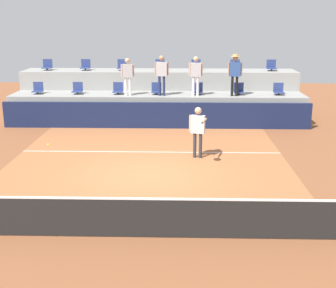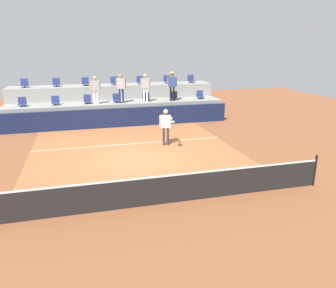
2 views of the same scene
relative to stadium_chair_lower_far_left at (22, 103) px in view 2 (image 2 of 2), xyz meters
name	(u,v)px [view 2 (image 2 of 2)]	position (x,y,z in m)	size (l,w,h in m)	color
ground_plane	(139,160)	(5.35, -7.23, -1.46)	(40.00, 40.00, 0.00)	brown
court_inner_paint	(135,153)	(5.35, -6.23, -1.46)	(9.00, 10.00, 0.01)	#A36038
court_service_line	(130,144)	(5.35, -4.83, -1.46)	(9.00, 0.06, 0.00)	silver
tennis_net	(164,189)	(5.35, -11.23, -0.97)	(10.48, 0.08, 1.07)	black
sponsor_backboard	(121,118)	(5.35, -1.23, -0.91)	(13.00, 0.16, 1.10)	#141E42
seating_tier_lower	(118,112)	(5.35, 0.07, -0.84)	(13.00, 1.80, 1.25)	gray
seating_tier_upper	(114,101)	(5.35, 1.87, -0.41)	(13.00, 1.80, 2.10)	gray
stadium_chair_lower_far_left	(22,103)	(0.00, 0.00, 0.00)	(0.44, 0.40, 0.52)	#2D2D33
stadium_chair_lower_left	(55,101)	(1.78, 0.00, 0.00)	(0.44, 0.40, 0.52)	#2D2D33
stadium_chair_lower_mid_left	(88,100)	(3.59, 0.00, 0.00)	(0.44, 0.40, 0.52)	#2D2D33
stadium_chair_lower_center	(117,99)	(5.30, 0.00, 0.00)	(0.44, 0.40, 0.52)	#2D2D33
stadium_chair_lower_mid_right	(146,98)	(7.13, 0.00, 0.00)	(0.44, 0.40, 0.52)	#2D2D33
stadium_chair_lower_right	(174,96)	(8.94, 0.00, 0.00)	(0.44, 0.40, 0.52)	#2D2D33
stadium_chair_lower_far_right	(200,95)	(10.69, 0.00, 0.00)	(0.44, 0.40, 0.52)	#2D2D33
stadium_chair_upper_far_left	(24,84)	(-0.03, 1.80, 0.85)	(0.44, 0.40, 0.52)	#2D2D33
stadium_chair_upper_left	(56,83)	(1.82, 1.80, 0.85)	(0.44, 0.40, 0.52)	#2D2D33
stadium_chair_upper_mid_left	(85,82)	(3.57, 1.80, 0.85)	(0.44, 0.40, 0.52)	#2D2D33
stadium_chair_upper_center	(114,81)	(5.38, 1.80, 0.85)	(0.44, 0.40, 0.52)	#2D2D33
stadium_chair_upper_mid_right	(140,81)	(7.10, 1.80, 0.85)	(0.44, 0.40, 0.52)	#2D2D33
stadium_chair_upper_right	(167,80)	(8.95, 1.80, 0.85)	(0.44, 0.40, 0.52)	#2D2D33
stadium_chair_upper_far_right	(191,79)	(10.66, 1.80, 0.85)	(0.44, 0.40, 0.52)	#2D2D33
tennis_player	(166,124)	(6.95, -5.47, -0.41)	(0.59, 1.28, 1.72)	#2D2D33
spectator_leaning_on_rail	(95,88)	(4.08, -0.38, 0.75)	(0.58, 0.24, 1.62)	white
spectator_in_white	(121,85)	(5.55, -0.38, 0.83)	(0.60, 0.24, 1.73)	navy
spectator_in_grey	(145,85)	(7.02, -0.38, 0.81)	(0.59, 0.23, 1.70)	white
spectator_with_hat	(172,83)	(8.70, -0.38, 0.89)	(0.60, 0.43, 1.79)	black
tennis_ball	(63,144)	(2.41, -7.04, -0.60)	(0.07, 0.07, 0.07)	#CCE033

